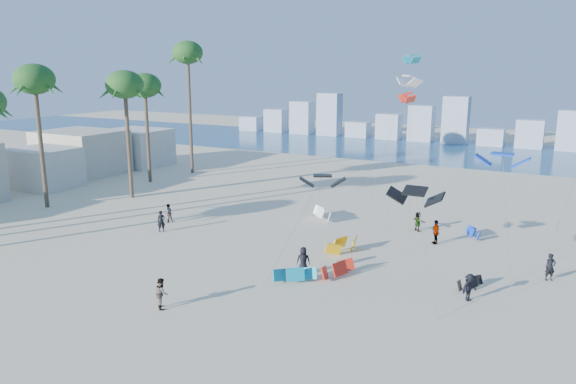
% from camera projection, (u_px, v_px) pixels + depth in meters
% --- Properties ---
extents(ground, '(220.00, 220.00, 0.00)m').
position_uv_depth(ground, '(92.00, 330.00, 28.30)').
color(ground, beige).
rests_on(ground, ground).
extents(ocean, '(220.00, 220.00, 0.00)m').
position_uv_depth(ocean, '(433.00, 150.00, 89.93)').
color(ocean, navy).
rests_on(ocean, ground).
extents(kitesurfer_near, '(0.77, 0.77, 1.80)m').
position_uv_depth(kitesurfer_near, '(161.00, 221.00, 44.99)').
color(kitesurfer_near, black).
rests_on(kitesurfer_near, ground).
extents(kitesurfer_mid, '(1.10, 1.08, 1.79)m').
position_uv_depth(kitesurfer_mid, '(162.00, 293.00, 30.70)').
color(kitesurfer_mid, gray).
rests_on(kitesurfer_mid, ground).
extents(kitesurfers_far, '(31.39, 14.37, 1.91)m').
position_uv_depth(kitesurfers_far, '(376.00, 242.00, 39.77)').
color(kitesurfers_far, black).
rests_on(kitesurfers_far, ground).
extents(grounded_kites, '(17.48, 17.81, 1.01)m').
position_uv_depth(grounded_kites, '(351.00, 248.00, 39.77)').
color(grounded_kites, '#0D8CA5').
rests_on(grounded_kites, ground).
extents(flying_kites, '(27.16, 29.79, 15.08)m').
position_uv_depth(flying_kites, '(469.00, 123.00, 38.60)').
color(flying_kites, black).
rests_on(flying_kites, ground).
extents(palm_row, '(8.19, 44.80, 16.64)m').
position_uv_depth(palm_row, '(48.00, 84.00, 49.89)').
color(palm_row, brown).
rests_on(palm_row, ground).
extents(beachfront_buildings, '(11.50, 43.00, 6.00)m').
position_uv_depth(beachfront_buildings, '(24.00, 165.00, 61.20)').
color(beachfront_buildings, beige).
rests_on(beachfront_buildings, ground).
extents(distant_skyline, '(85.00, 3.00, 8.40)m').
position_uv_depth(distant_skyline, '(441.00, 125.00, 98.35)').
color(distant_skyline, '#9EADBF').
rests_on(distant_skyline, ground).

